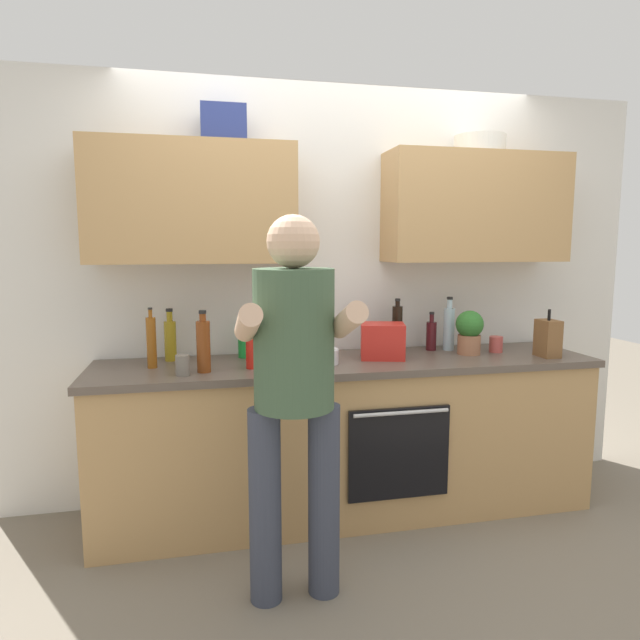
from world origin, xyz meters
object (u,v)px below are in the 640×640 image
Objects in this scene: bottle_oil at (170,339)px; potted_herb at (469,331)px; person_standing at (294,379)px; cup_ceramic at (496,344)px; bottle_vinegar at (203,345)px; grocery_bag_crisps at (382,341)px; bottle_water at (449,328)px; mixing_bowl at (319,356)px; bottle_syrup at (151,342)px; bottle_wine at (431,335)px; knife_block at (548,338)px; bottle_hotsauce at (252,341)px; bottle_soda at (244,341)px; cup_stoneware at (183,365)px; bottle_soy at (397,328)px.

bottle_oil reaches higher than potted_herb.
cup_ceramic is at bearing 29.07° from person_standing.
grocery_bag_crisps is (1.01, 0.14, -0.04)m from bottle_vinegar.
mixing_bowl is at bearing -166.18° from bottle_water.
bottle_vinegar is (-0.37, 0.60, 0.05)m from person_standing.
bottle_syrup is at bearing 149.38° from bottle_vinegar.
bottle_wine is 0.86× the size of knife_block.
grocery_bag_crisps is at bearing -0.76° from bottle_syrup.
bottle_hotsauce is at bearing -172.19° from grocery_bag_crisps.
mixing_bowl is at bearing -17.42° from bottle_oil.
bottle_hotsauce is at bearing -86.38° from bottle_soda.
bottle_soda is (0.42, 0.00, -0.03)m from bottle_oil.
bottle_water reaches higher than mixing_bowl.
bottle_vinegar is 1.48× the size of mixing_bowl.
potted_herb is at bearing 6.76° from cup_stoneware.
knife_block is at bearing -2.04° from bottle_hotsauce.
bottle_vinegar is 0.38m from bottle_oil.
knife_block is (2.15, -0.36, -0.01)m from bottle_oil.
cup_stoneware is 1.07× the size of cup_ceramic.
bottle_soda is 1.06× the size of mixing_bowl.
person_standing reaches higher than potted_herb.
person_standing is 6.34× the size of potted_herb.
bottle_soy is 0.61m from mixing_bowl.
bottle_oil reaches higher than knife_block.
bottle_syrup is at bearing -174.70° from bottle_wine.
bottle_syrup reaches higher than bottle_oil.
person_standing is 1.22m from bottle_soy.
bottle_water is 0.90m from mixing_bowl.
bottle_soy is 0.25m from grocery_bag_crisps.
cup_stoneware is at bearing -163.49° from bottle_soy.
bottle_water is 0.30m from cup_ceramic.
cup_ceramic is at bearing 0.27° from bottle_syrup.
bottle_wine is at bearing 5.30° from bottle_syrup.
person_standing is 0.99m from bottle_syrup.
bottle_wine is 0.80m from mixing_bowl.
bottle_water is 1.03× the size of bottle_syrup.
bottle_hotsauce is 1.72m from knife_block.
bottle_soda is (-0.02, 0.30, -0.05)m from bottle_hotsauce.
potted_herb is at bearing -0.41° from bottle_syrup.
bottle_syrup reaches higher than grocery_bag_crisps.
bottle_wine is at bearing -0.71° from bottle_oil.
knife_block is at bearing -23.54° from bottle_soy.
bottle_vinegar reaches higher than bottle_wine.
bottle_soy is at bearing 156.46° from knife_block.
bottle_water is 1.64m from cup_stoneware.
bottle_syrup is 1.31× the size of grocery_bag_crisps.
bottle_syrup is 0.98× the size of bottle_hotsauce.
bottle_oil is 2.86× the size of cup_stoneware.
bottle_water reaches higher than knife_block.
bottle_soy is at bearing 155.16° from potted_herb.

